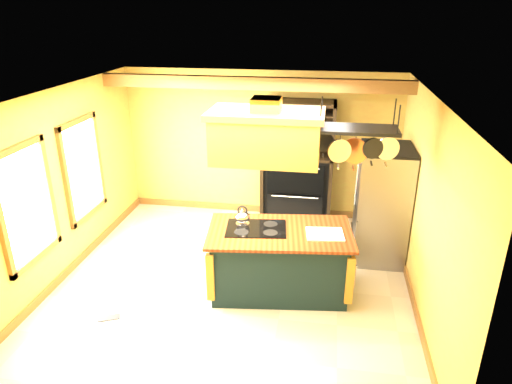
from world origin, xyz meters
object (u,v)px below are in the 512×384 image
(range_hood, at_px, (266,135))
(refrigerator, at_px, (381,207))
(hutch, at_px, (297,176))
(kitchen_island, at_px, (279,260))
(pot_rack, at_px, (357,138))

(range_hood, height_order, refrigerator, range_hood)
(hutch, bearing_deg, kitchen_island, -91.15)
(hutch, bearing_deg, pot_rack, -69.59)
(kitchen_island, distance_m, range_hood, 1.79)
(refrigerator, bearing_deg, hutch, 140.62)
(kitchen_island, distance_m, hutch, 2.36)
(range_hood, bearing_deg, hutch, 83.98)
(hutch, bearing_deg, refrigerator, -39.38)
(range_hood, relative_size, hutch, 0.63)
(pot_rack, bearing_deg, refrigerator, 65.63)
(refrigerator, distance_m, hutch, 1.80)
(kitchen_island, xyz_separation_m, range_hood, (-0.20, -0.00, 1.78))
(kitchen_island, relative_size, pot_rack, 1.96)
(kitchen_island, xyz_separation_m, pot_rack, (0.91, 0.01, 1.78))
(refrigerator, height_order, hutch, hutch)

